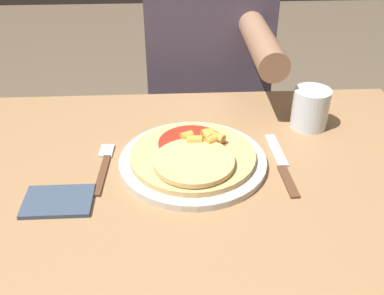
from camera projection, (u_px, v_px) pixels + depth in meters
The scene contains 8 objects.
dining_table at pixel (173, 222), 0.95m from camera, with size 1.13×0.71×0.75m.
plate at pixel (192, 161), 0.91m from camera, with size 0.30×0.30×0.01m.
pizza at pixel (193, 155), 0.90m from camera, with size 0.25×0.25×0.04m.
fork at pixel (103, 165), 0.90m from camera, with size 0.03×0.18×0.00m.
knife at pixel (281, 164), 0.91m from camera, with size 0.03×0.22×0.00m.
drinking_glass at pixel (310, 108), 1.02m from camera, with size 0.08×0.08×0.09m.
napkin at pixel (57, 201), 0.81m from camera, with size 0.12×0.09×0.01m.
person_diner at pixel (207, 78), 1.39m from camera, with size 0.36×0.52×1.20m.
Camera 1 is at (0.00, -0.71, 1.27)m, focal length 42.00 mm.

